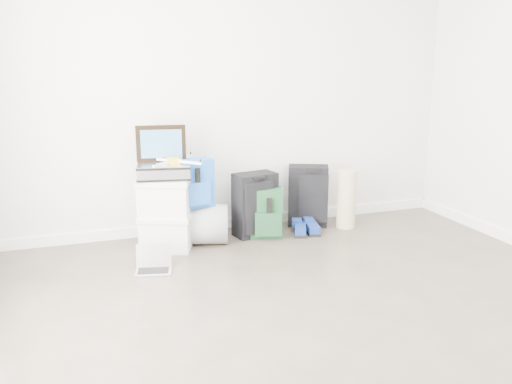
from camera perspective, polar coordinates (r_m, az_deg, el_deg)
name	(u,v)px	position (r m, az deg, el deg)	size (l,w,h in m)	color
ground	(358,350)	(3.34, 10.67, -16.01)	(5.00, 5.00, 0.00)	#3C322C
room_envelope	(372,44)	(2.92, 12.08, 14.95)	(4.52, 5.02, 2.71)	silver
boxes_stack	(166,213)	(4.83, -9.47, -2.25)	(0.55, 0.50, 0.64)	silver
briefcase	(164,171)	(4.74, -9.65, 2.19)	(0.44, 0.32, 0.13)	#B2B2B7
painting	(161,144)	(4.79, -9.96, 5.04)	(0.43, 0.10, 0.32)	black
drone	(173,161)	(4.71, -8.69, 3.28)	(0.42, 0.42, 0.05)	gold
duffel_bag	(196,224)	(4.96, -6.37, -3.42)	(0.36, 0.36, 0.58)	#95979D
blue_backpack	(195,184)	(4.83, -6.41, 0.85)	(0.34, 0.27, 0.43)	blue
large_suitcase	(255,205)	(5.11, -0.08, -1.34)	(0.43, 0.32, 0.61)	black
green_backpack	(265,214)	(5.09, 0.91, -2.31)	(0.38, 0.32, 0.47)	#14371C
carry_on	(308,196)	(5.45, 5.53, -0.41)	(0.44, 0.38, 0.61)	black
shoes	(306,229)	(5.26, 5.29, -3.87)	(0.31, 0.30, 0.09)	black
rolled_rug	(346,199)	(5.44, 9.50, -0.74)	(0.19, 0.19, 0.58)	tan
laptop	(154,265)	(4.43, -10.73, -7.53)	(0.32, 0.26, 0.20)	#B9B8BD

